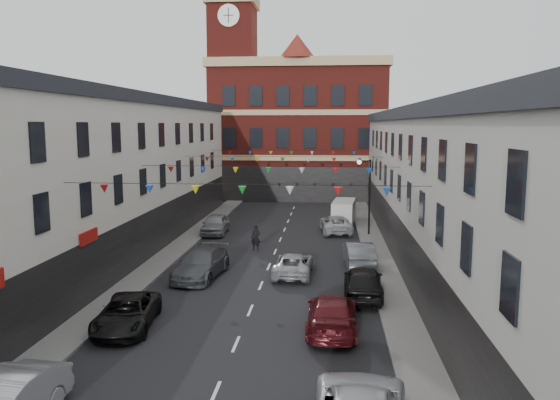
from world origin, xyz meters
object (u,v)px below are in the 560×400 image
(car_left_d, at_px, (201,264))
(white_van, at_px, (344,212))
(car_right_d, at_px, (363,282))
(car_right_e, at_px, (358,254))
(moving_car, at_px, (293,264))
(car_left_c, at_px, (127,313))
(car_right_f, at_px, (336,224))
(car_left_e, at_px, (215,224))
(car_right_c, at_px, (332,313))
(pedestrian, at_px, (256,238))
(street_lamp, at_px, (367,187))

(car_left_d, relative_size, white_van, 1.18)
(car_right_d, bearing_deg, car_right_e, -88.62)
(car_left_d, height_order, moving_car, car_left_d)
(car_left_c, distance_m, car_right_f, 23.67)
(car_left_d, distance_m, moving_car, 5.30)
(car_right_f, bearing_deg, car_left_e, 2.52)
(car_left_e, distance_m, white_van, 11.70)
(car_right_e, bearing_deg, car_left_e, -43.79)
(car_right_f, bearing_deg, car_left_d, 54.71)
(car_right_c, xyz_separation_m, white_van, (1.16, 25.34, 0.28))
(car_right_d, xyz_separation_m, pedestrian, (-6.79, 9.86, 0.09))
(car_right_e, bearing_deg, car_left_d, 15.99)
(car_left_c, bearing_deg, pedestrian, 69.93)
(car_right_f, bearing_deg, street_lamp, 148.25)
(car_right_e, bearing_deg, car_right_c, 77.25)
(car_left_c, relative_size, car_right_d, 1.00)
(car_right_c, relative_size, white_van, 1.11)
(car_left_d, bearing_deg, moving_car, 15.73)
(white_van, xyz_separation_m, pedestrian, (-6.35, -10.91, -0.12))
(car_right_c, xyz_separation_m, pedestrian, (-5.19, 14.43, 0.16))
(car_left_d, height_order, pedestrian, pedestrian)
(car_right_c, relative_size, moving_car, 1.11)
(car_right_f, bearing_deg, car_right_c, 83.22)
(moving_car, bearing_deg, car_left_d, 11.36)
(car_right_e, bearing_deg, car_right_d, 85.36)
(car_right_e, bearing_deg, white_van, -91.79)
(street_lamp, bearing_deg, car_left_c, -119.09)
(car_right_d, xyz_separation_m, car_right_f, (-1.19, 16.70, -0.12))
(street_lamp, height_order, moving_car, street_lamp)
(car_right_d, bearing_deg, car_right_c, 72.82)
(car_left_d, relative_size, car_right_e, 1.18)
(car_right_e, height_order, moving_car, car_right_e)
(car_left_c, distance_m, white_van, 27.73)
(street_lamp, bearing_deg, moving_car, -112.83)
(white_van, height_order, pedestrian, white_van)
(car_left_e, height_order, car_right_e, car_left_e)
(car_left_d, distance_m, car_right_c, 10.55)
(street_lamp, distance_m, white_van, 6.16)
(car_right_e, xyz_separation_m, pedestrian, (-6.88, 3.64, 0.14))
(car_left_d, bearing_deg, car_right_f, 66.16)
(car_right_c, xyz_separation_m, car_right_e, (1.69, 10.79, 0.02))
(car_right_c, bearing_deg, car_right_e, -97.89)
(moving_car, bearing_deg, car_right_d, 136.03)
(car_right_e, distance_m, pedestrian, 7.78)
(car_left_c, distance_m, car_left_e, 20.44)
(car_left_d, bearing_deg, white_van, 70.12)
(car_right_f, distance_m, pedestrian, 8.85)
(car_right_d, relative_size, moving_car, 1.04)
(car_left_d, bearing_deg, car_right_e, 25.65)
(car_left_d, height_order, car_right_d, car_right_d)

